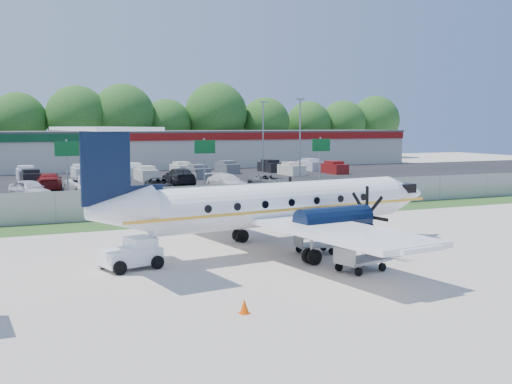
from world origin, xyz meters
name	(u,v)px	position (x,y,z in m)	size (l,w,h in m)	color
ground	(307,251)	(0.00, 0.00, 0.00)	(170.00, 170.00, 0.00)	beige
grass_verge	(218,218)	(0.00, 12.00, 0.01)	(170.00, 4.00, 0.02)	#2D561E
access_road	(185,206)	(0.00, 19.00, 0.01)	(170.00, 8.00, 0.02)	black
parking_lot	(123,183)	(0.00, 40.00, 0.01)	(170.00, 32.00, 0.02)	black
perimeter_fence	(208,200)	(0.00, 14.00, 1.00)	(120.00, 0.06, 1.99)	gray
building_east	(260,148)	(26.00, 61.98, 2.63)	(44.40, 12.40, 5.24)	beige
sign_left	(67,158)	(-8.00, 22.91, 3.61)	(1.80, 0.26, 5.00)	gray
sign_mid	(205,155)	(3.00, 22.91, 3.61)	(1.80, 0.26, 5.00)	gray
sign_right	(321,153)	(14.00, 22.91, 3.61)	(1.80, 0.26, 5.00)	gray
light_pole_ne	(300,132)	(20.00, 38.00, 5.23)	(0.90, 0.35, 9.09)	gray
light_pole_se	(263,132)	(20.00, 48.00, 5.23)	(0.90, 0.35, 9.09)	gray
tree_line	(73,165)	(0.00, 74.00, 0.00)	(112.00, 6.00, 14.00)	#245A1A
aircraft	(275,204)	(-1.55, 0.38, 2.32)	(19.61, 19.29, 6.01)	white
pushback_tug	(133,254)	(-8.62, -0.31, 0.62)	(2.69, 2.22, 1.31)	white
baggage_cart_near	(315,244)	(0.05, -0.75, 0.44)	(1.94, 1.30, 0.96)	gray
baggage_cart_far	(361,260)	(-0.08, -4.79, 0.50)	(2.26, 1.65, 1.07)	gray
cone_nose	(369,234)	(4.76, 1.71, 0.24)	(0.35, 0.35, 0.50)	#FF5408
cone_port_wing	(244,307)	(-6.89, -8.32, 0.23)	(0.34, 0.34, 0.48)	#FF5408
cone_starboard_wing	(256,221)	(1.11, 8.46, 0.22)	(0.32, 0.32, 0.46)	#FF5408
road_car_west	(6,219)	(-12.74, 17.12, 0.00)	(2.03, 5.06, 1.72)	beige
road_car_mid	(199,203)	(1.62, 20.43, 0.00)	(1.91, 4.70, 1.36)	black
road_car_east	(510,190)	(31.62, 17.82, 0.00)	(1.67, 4.14, 1.41)	silver
parked_car_a	(30,200)	(-10.30, 28.12, 0.00)	(1.95, 4.85, 1.65)	silver
parked_car_b	(88,195)	(-5.40, 29.64, 0.00)	(2.82, 6.12, 1.70)	silver
parked_car_c	(159,193)	(0.70, 28.83, 0.00)	(2.25, 4.87, 1.35)	black
parked_car_d	(227,190)	(7.14, 28.38, 0.00)	(2.16, 5.31, 1.54)	silver
parked_car_e	(271,188)	(11.70, 28.33, 0.00)	(2.27, 4.92, 1.37)	#595B5E
parked_car_f	(49,190)	(-7.96, 35.31, 0.00)	(2.30, 5.67, 1.65)	maroon
parked_car_g	(179,185)	(4.66, 35.28, 0.00)	(2.42, 5.94, 1.72)	black
far_parking_rows	(113,179)	(0.00, 45.00, 0.00)	(56.00, 10.00, 1.60)	gray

